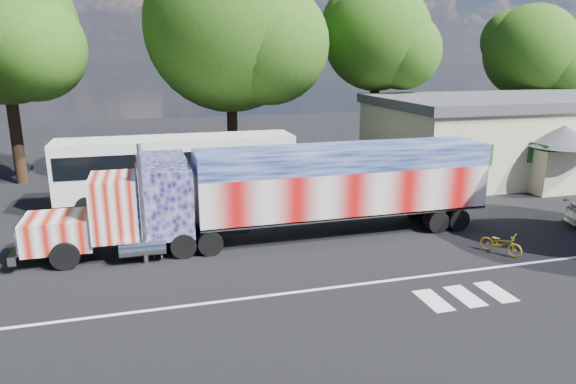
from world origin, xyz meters
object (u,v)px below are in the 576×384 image
object	(u,v)px
woman	(157,237)
tree_ne_a	(379,37)
tree_n_mid	(233,27)
coach_bus	(178,169)
semi_truck	(290,190)
tree_far_ne	(533,52)
bicycle	(501,243)
tree_nw_a	(5,31)

from	to	relation	value
woman	tree_ne_a	bearing A→B (deg)	47.19
woman	tree_n_mid	world-z (taller)	tree_n_mid
tree_ne_a	coach_bus	bearing A→B (deg)	-151.98
semi_truck	tree_ne_a	distance (m)	19.85
coach_bus	tree_far_ne	distance (m)	31.95
bicycle	tree_nw_a	bearing A→B (deg)	107.87
semi_truck	woman	xyz separation A→B (m)	(-5.69, -0.78, -1.36)
coach_bus	tree_nw_a	size ratio (longest dim) A/B	0.91
tree_n_mid	tree_far_ne	xyz separation A→B (m)	(25.61, 3.04, -1.47)
bicycle	tree_far_ne	size ratio (longest dim) A/B	0.14
tree_ne_a	tree_nw_a	bearing A→B (deg)	-178.08
coach_bus	tree_n_mid	xyz separation A→B (m)	(4.26, 6.45, 7.67)
tree_n_mid	tree_ne_a	size ratio (longest dim) A/B	1.15
tree_ne_a	tree_nw_a	size ratio (longest dim) A/B	0.96
semi_truck	tree_n_mid	xyz separation A→B (m)	(-0.04, 13.38, 7.34)
tree_n_mid	tree_far_ne	bearing A→B (deg)	6.77
tree_far_ne	tree_ne_a	bearing A→B (deg)	-174.66
tree_n_mid	tree_ne_a	xyz separation A→B (m)	(11.00, 1.68, -0.47)
coach_bus	bicycle	size ratio (longest dim) A/B	7.27
semi_truck	tree_far_ne	world-z (taller)	tree_far_ne
tree_far_ne	tree_nw_a	distance (m)	39.09
tree_far_ne	tree_nw_a	size ratio (longest dim) A/B	0.88
woman	tree_far_ne	xyz separation A→B (m)	(31.27, 17.20, 7.23)
bicycle	tree_nw_a	distance (m)	29.36
bicycle	tree_ne_a	size ratio (longest dim) A/B	0.13
tree_ne_a	tree_nw_a	distance (m)	24.42
tree_n_mid	tree_far_ne	world-z (taller)	tree_n_mid
tree_far_ne	woman	bearing A→B (deg)	-151.18
bicycle	tree_ne_a	bearing A→B (deg)	49.24
semi_truck	coach_bus	xyz separation A→B (m)	(-4.30, 6.93, -0.32)
semi_truck	tree_nw_a	size ratio (longest dim) A/B	1.47
bicycle	woman	bearing A→B (deg)	134.79
semi_truck	bicycle	xyz separation A→B (m)	(7.72, -4.14, -1.75)
semi_truck	woman	size ratio (longest dim) A/B	11.91
bicycle	tree_n_mid	xyz separation A→B (m)	(-7.76, 17.52, 9.09)
tree_n_mid	tree_nw_a	xyz separation A→B (m)	(-13.40, 0.86, -0.34)
coach_bus	tree_n_mid	bearing A→B (deg)	56.54
bicycle	tree_ne_a	world-z (taller)	tree_ne_a
tree_far_ne	semi_truck	bearing A→B (deg)	-147.30
woman	tree_nw_a	size ratio (longest dim) A/B	0.12
coach_bus	tree_n_mid	distance (m)	10.89
semi_truck	tree_nw_a	bearing A→B (deg)	133.35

